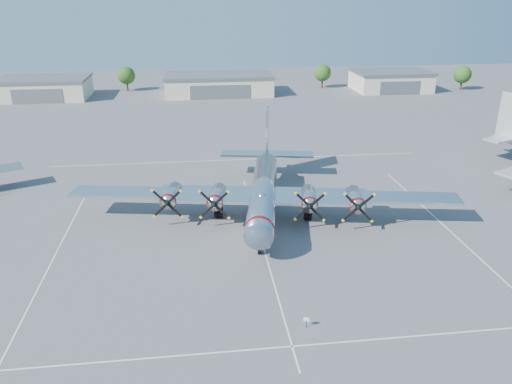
{
  "coord_description": "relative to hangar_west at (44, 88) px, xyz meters",
  "views": [
    {
      "loc": [
        -6.72,
        -53.02,
        25.75
      ],
      "look_at": [
        0.21,
        2.55,
        3.2
      ],
      "focal_mm": 35.0,
      "sensor_mm": 36.0,
      "label": 1
    }
  ],
  "objects": [
    {
      "name": "hangar_center",
      "position": [
        45.0,
        -0.0,
        -0.0
      ],
      "size": [
        28.6,
        14.6,
        5.4
      ],
      "color": "beige",
      "rests_on": "ground"
    },
    {
      "name": "main_bomber_b29",
      "position": [
        46.33,
        -78.18,
        -2.71
      ],
      "size": [
        51.11,
        39.3,
        10.23
      ],
      "primitive_type": null,
      "rotation": [
        0.0,
        0.0,
        -0.18
      ],
      "color": "silver",
      "rests_on": "ground"
    },
    {
      "name": "hangar_west",
      "position": [
        0.0,
        0.0,
        0.0
      ],
      "size": [
        22.6,
        14.6,
        5.4
      ],
      "color": "beige",
      "rests_on": "ground"
    },
    {
      "name": "hangar_east",
      "position": [
        93.0,
        0.0,
        0.0
      ],
      "size": [
        20.6,
        14.6,
        5.4
      ],
      "color": "beige",
      "rests_on": "ground"
    },
    {
      "name": "info_placard",
      "position": [
        46.61,
        -101.73,
        -2.05
      ],
      "size": [
        0.47,
        0.22,
        0.94
      ],
      "rotation": [
        0.0,
        0.0,
        -0.4
      ],
      "color": "black",
      "rests_on": "ground"
    },
    {
      "name": "ground",
      "position": [
        45.0,
        -81.96,
        -2.71
      ],
      "size": [
        260.0,
        260.0,
        0.0
      ],
      "primitive_type": "plane",
      "color": "#4F4F52",
      "rests_on": "ground"
    },
    {
      "name": "parking_lines",
      "position": [
        45.0,
        -83.71,
        -2.71
      ],
      "size": [
        60.0,
        50.08,
        0.01
      ],
      "color": "silver",
      "rests_on": "ground"
    },
    {
      "name": "tree_far_east",
      "position": [
        113.0,
        -1.96,
        1.51
      ],
      "size": [
        4.8,
        4.8,
        6.64
      ],
      "color": "#382619",
      "rests_on": "ground"
    },
    {
      "name": "tree_east",
      "position": [
        75.0,
        6.04,
        1.51
      ],
      "size": [
        4.8,
        4.8,
        6.64
      ],
      "color": "#382619",
      "rests_on": "ground"
    },
    {
      "name": "tree_west",
      "position": [
        20.0,
        8.04,
        1.51
      ],
      "size": [
        4.8,
        4.8,
        6.64
      ],
      "color": "#382619",
      "rests_on": "ground"
    }
  ]
}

